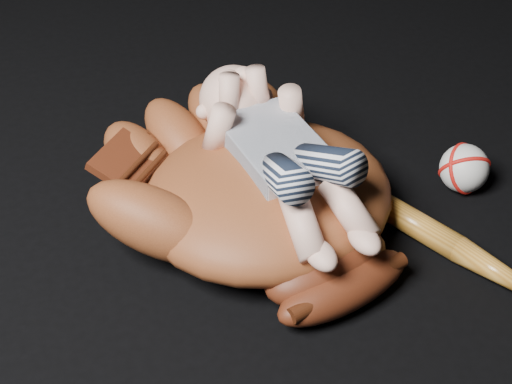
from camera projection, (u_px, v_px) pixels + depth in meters
baseball_glove at (267, 186)px, 1.10m from camera, size 0.60×0.64×0.16m
newborn_baby at (286, 154)px, 1.06m from camera, size 0.26×0.43×0.16m
baseball_bat at (473, 258)px, 1.08m from camera, size 0.25×0.38×0.04m
baseball at (464, 168)px, 1.20m from camera, size 0.09×0.09×0.08m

